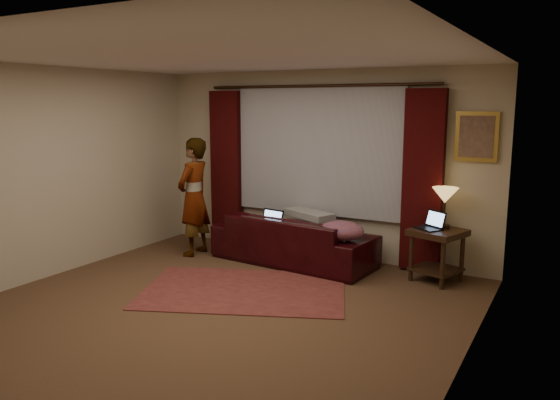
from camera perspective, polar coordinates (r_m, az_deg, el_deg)
The scene contains 19 objects.
floor at distance 5.90m, azimuth -6.69°, elevation -11.38°, with size 5.00×5.00×0.01m, color #503622.
ceiling at distance 5.51m, azimuth -7.26°, elevation 14.74°, with size 5.00×5.00×0.02m, color silver.
wall_back at distance 7.70m, azimuth 4.09°, elevation 3.73°, with size 5.00×0.02×2.60m, color #BDAF92.
wall_left at distance 7.31m, azimuth -23.03°, elevation 2.62°, with size 0.02×5.00×2.60m, color #BDAF92.
wall_right at distance 4.57m, azimuth 19.28°, elevation -1.13°, with size 0.02×5.00×2.60m, color #BDAF92.
sheer_curtain at distance 7.63m, azimuth 3.91°, elevation 5.18°, with size 2.50×0.05×1.80m, color #9E9FA6.
drape_left at distance 8.37m, azimuth -5.60°, elevation 3.38°, with size 0.50×0.14×2.30m, color #320606.
drape_right at distance 7.10m, azimuth 14.71°, elevation 1.93°, with size 0.50×0.14×2.30m, color #320606.
curtain_rod at distance 7.56m, azimuth 3.83°, elevation 11.82°, with size 0.04×0.04×3.40m, color black.
picture_frame at distance 7.00m, azimuth 19.86°, elevation 6.24°, with size 0.50×0.04×0.60m, color gold.
sofa at distance 7.40m, azimuth 1.42°, elevation -3.18°, with size 2.23×0.96×0.90m, color black.
throw_blanket at distance 7.39m, azimuth 3.02°, elevation 0.36°, with size 0.76×0.31×0.09m, color gray.
clothing_pile at distance 6.86m, azimuth 6.48°, elevation -3.27°, with size 0.57×0.44×0.24m, color #784151.
laptop_sofa at distance 7.44m, azimuth -1.37°, elevation -2.13°, with size 0.34×0.37×0.25m, color black, non-canonical shape.
area_rug at distance 6.44m, azimuth -3.76°, elevation -9.34°, with size 2.31×1.54×0.01m, color maroon.
end_table at distance 6.92m, azimuth 16.05°, elevation -5.59°, with size 0.56×0.56×0.65m, color black.
tiffany_lamp at distance 6.90m, azimuth 16.81°, elevation -0.80°, with size 0.31×0.31×0.50m, color olive, non-canonical shape.
laptop_table at distance 6.81m, azimuth 15.27°, elevation -2.06°, with size 0.30×0.33×0.22m, color black, non-canonical shape.
person at distance 7.83m, azimuth -8.98°, elevation 0.32°, with size 0.49×0.49×1.67m, color gray.
Camera 1 is at (3.25, -4.43, 2.14)m, focal length 35.00 mm.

